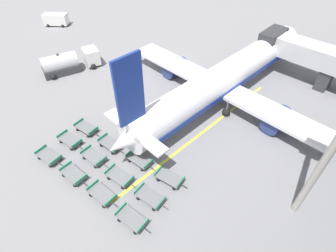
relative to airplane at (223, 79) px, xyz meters
name	(u,v)px	position (x,y,z in m)	size (l,w,h in m)	color
ground_plane	(174,62)	(-10.79, 3.44, -2.85)	(500.00, 500.00, 0.00)	gray
airplane	(223,79)	(0.00, 0.00, 0.00)	(30.43, 36.66, 11.83)	white
fuel_tanker_primary	(68,63)	(-21.97, -8.86, -1.50)	(5.74, 8.96, 3.21)	white
service_van	(56,19)	(-38.88, 0.44, -1.60)	(4.95, 4.33, 2.31)	white
baggage_dolly_row_near_col_a	(49,156)	(-8.58, -21.15, -2.38)	(3.42, 1.73, 0.92)	slate
baggage_dolly_row_near_col_b	(74,174)	(-4.57, -20.95, -2.38)	(3.40, 1.65, 0.92)	slate
baggage_dolly_row_near_col_c	(102,194)	(-0.63, -20.70, -2.38)	(3.39, 1.63, 0.92)	slate
baggage_dolly_row_near_col_d	(132,219)	(3.27, -20.72, -2.38)	(3.40, 1.66, 0.92)	slate
baggage_dolly_row_mid_a_col_a	(70,140)	(-8.80, -18.31, -2.38)	(3.40, 1.67, 0.92)	slate
baggage_dolly_row_mid_a_col_b	(94,157)	(-4.78, -18.21, -2.38)	(3.39, 1.63, 0.92)	slate
baggage_dolly_row_mid_a_col_c	(120,177)	(-0.78, -18.29, -2.38)	(3.41, 1.69, 0.92)	slate
baggage_dolly_row_mid_a_col_d	(150,197)	(3.09, -18.13, -2.38)	(3.41, 1.67, 0.92)	slate
baggage_dolly_row_mid_b_col_a	(86,128)	(-8.96, -15.88, -2.38)	(3.41, 1.69, 0.92)	slate
baggage_dolly_row_mid_b_col_b	(111,144)	(-4.77, -15.84, -2.38)	(3.38, 1.61, 0.92)	slate
baggage_dolly_row_mid_b_col_c	(140,160)	(-0.73, -15.47, -2.38)	(3.38, 1.61, 0.92)	slate
baggage_dolly_row_mid_b_col_d	(169,178)	(3.16, -15.32, -2.38)	(3.43, 1.76, 0.92)	slate
stand_guidance_stripe	(202,133)	(1.96, -7.55, -2.85)	(3.37, 26.43, 0.01)	yellow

